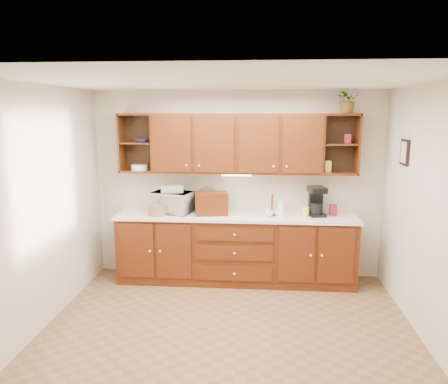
% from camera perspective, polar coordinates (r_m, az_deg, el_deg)
% --- Properties ---
extents(floor, '(4.00, 4.00, 0.00)m').
position_cam_1_polar(floor, '(4.89, 0.53, -17.80)').
color(floor, brown).
rests_on(floor, ground).
extents(ceiling, '(4.00, 4.00, 0.00)m').
position_cam_1_polar(ceiling, '(4.31, 0.59, 14.26)').
color(ceiling, white).
rests_on(ceiling, back_wall).
extents(back_wall, '(4.00, 0.00, 4.00)m').
position_cam_1_polar(back_wall, '(6.13, 1.75, 0.97)').
color(back_wall, beige).
rests_on(back_wall, floor).
extents(left_wall, '(0.00, 3.50, 3.50)m').
position_cam_1_polar(left_wall, '(4.98, -23.08, -2.14)').
color(left_wall, beige).
rests_on(left_wall, floor).
extents(right_wall, '(0.00, 3.50, 3.50)m').
position_cam_1_polar(right_wall, '(4.72, 25.58, -2.99)').
color(right_wall, beige).
rests_on(right_wall, floor).
extents(base_cabinets, '(3.20, 0.60, 0.90)m').
position_cam_1_polar(base_cabinets, '(6.05, 1.55, -7.48)').
color(base_cabinets, '#3B1706').
rests_on(base_cabinets, floor).
extents(countertop, '(3.24, 0.64, 0.04)m').
position_cam_1_polar(countertop, '(5.91, 1.57, -3.17)').
color(countertop, silver).
rests_on(countertop, base_cabinets).
extents(upper_cabinets, '(3.20, 0.33, 0.80)m').
position_cam_1_polar(upper_cabinets, '(5.90, 1.79, 6.39)').
color(upper_cabinets, '#3B1706').
rests_on(upper_cabinets, back_wall).
extents(undercabinet_light, '(0.40, 0.05, 0.02)m').
position_cam_1_polar(undercabinet_light, '(5.89, 1.65, 2.25)').
color(undercabinet_light, white).
rests_on(undercabinet_light, upper_cabinets).
extents(framed_picture, '(0.03, 0.24, 0.30)m').
position_cam_1_polar(framed_picture, '(5.47, 22.54, 4.81)').
color(framed_picture, black).
rests_on(framed_picture, right_wall).
extents(wicker_basket, '(0.29, 0.29, 0.14)m').
position_cam_1_polar(wicker_basket, '(5.92, -8.66, -2.35)').
color(wicker_basket, olive).
rests_on(wicker_basket, countertop).
extents(microwave, '(0.60, 0.48, 0.29)m').
position_cam_1_polar(microwave, '(6.03, -6.77, -1.34)').
color(microwave, beige).
rests_on(microwave, countertop).
extents(towel_stack, '(0.34, 0.28, 0.09)m').
position_cam_1_polar(towel_stack, '(5.99, -6.81, 0.43)').
color(towel_stack, '#CBCD60').
rests_on(towel_stack, microwave).
extents(wine_bottle, '(0.09, 0.09, 0.33)m').
position_cam_1_polar(wine_bottle, '(6.10, -5.67, -1.01)').
color(wine_bottle, black).
rests_on(wine_bottle, countertop).
extents(woven_tray, '(0.35, 0.14, 0.34)m').
position_cam_1_polar(woven_tray, '(6.16, -2.18, -2.33)').
color(woven_tray, olive).
rests_on(woven_tray, countertop).
extents(bread_box, '(0.47, 0.34, 0.30)m').
position_cam_1_polar(bread_box, '(5.89, -1.66, -1.49)').
color(bread_box, '#3B1706').
rests_on(bread_box, countertop).
extents(mug_tree, '(0.23, 0.25, 0.29)m').
position_cam_1_polar(mug_tree, '(5.89, 6.28, -2.62)').
color(mug_tree, '#3B1706').
rests_on(mug_tree, countertop).
extents(canister_red, '(0.14, 0.14, 0.15)m').
position_cam_1_polar(canister_red, '(6.02, 14.04, -2.31)').
color(canister_red, maroon).
rests_on(canister_red, countertop).
extents(canister_white, '(0.08, 0.08, 0.20)m').
position_cam_1_polar(canister_white, '(5.84, 7.49, -2.20)').
color(canister_white, white).
rests_on(canister_white, countertop).
extents(canister_yellow, '(0.10, 0.10, 0.12)m').
position_cam_1_polar(canister_yellow, '(5.90, 10.60, -2.57)').
color(canister_yellow, yellow).
rests_on(canister_yellow, countertop).
extents(coffee_maker, '(0.25, 0.30, 0.39)m').
position_cam_1_polar(coffee_maker, '(5.97, 11.98, -1.22)').
color(coffee_maker, black).
rests_on(coffee_maker, countertop).
extents(bowl_stack, '(0.18, 0.18, 0.04)m').
position_cam_1_polar(bowl_stack, '(6.09, -10.70, 6.61)').
color(bowl_stack, navy).
rests_on(bowl_stack, upper_cabinets).
extents(plate_stack, '(0.28, 0.28, 0.07)m').
position_cam_1_polar(plate_stack, '(6.12, -11.01, 3.17)').
color(plate_stack, white).
rests_on(plate_stack, upper_cabinets).
extents(pantry_box_yellow, '(0.09, 0.08, 0.15)m').
position_cam_1_polar(pantry_box_yellow, '(5.97, 13.37, 3.28)').
color(pantry_box_yellow, yellow).
rests_on(pantry_box_yellow, upper_cabinets).
extents(pantry_box_red, '(0.09, 0.08, 0.12)m').
position_cam_1_polar(pantry_box_red, '(5.97, 15.84, 6.69)').
color(pantry_box_red, maroon).
rests_on(pantry_box_red, upper_cabinets).
extents(potted_plant, '(0.38, 0.36, 0.35)m').
position_cam_1_polar(potted_plant, '(5.93, 15.87, 11.55)').
color(potted_plant, '#999999').
rests_on(potted_plant, upper_cabinets).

